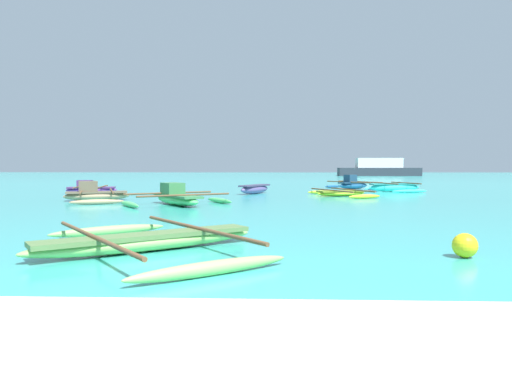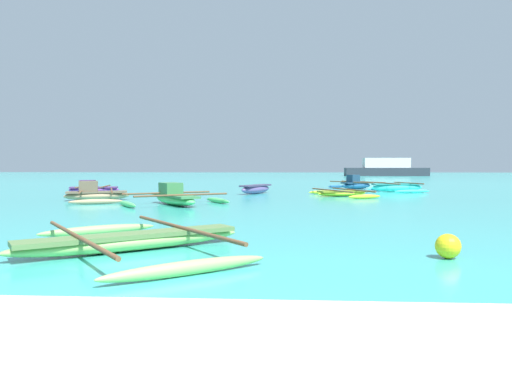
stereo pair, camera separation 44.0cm
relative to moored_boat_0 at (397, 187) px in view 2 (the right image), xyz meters
The scene contains 11 objects.
ground_plane 24.90m from the moored_boat_0, 108.21° to the right, with size 240.00×240.00×0.00m.
moored_boat_0 is the anchor object (origin of this frame).
moored_boat_1 14.71m from the moored_boat_0, 137.62° to the right, with size 4.31×3.83×0.83m.
moored_boat_2 8.56m from the moored_boat_0, 162.41° to the right, with size 1.77×2.77×0.49m.
moored_boat_3 3.57m from the moored_boat_0, 122.27° to the left, with size 3.54×4.30×0.94m.
moored_boat_4 17.45m from the moored_boat_0, behind, with size 2.83×3.85×0.71m.
moored_boat_5 21.55m from the moored_boat_0, 115.59° to the right, with size 4.73×5.15×0.36m.
moored_boat_6 16.77m from the moored_boat_0, 151.71° to the right, with size 3.46×4.79×0.84m.
moored_boat_7 5.77m from the moored_boat_0, 130.78° to the right, with size 3.17×4.54×0.34m.
mooring_buoy_0 20.27m from the moored_boat_0, 101.70° to the right, with size 0.39×0.39×0.39m.
distant_ferry 49.14m from the moored_boat_0, 78.12° to the left, with size 13.16×2.89×2.89m.
Camera 2 is at (1.06, -3.48, 1.44)m, focal length 32.00 mm.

